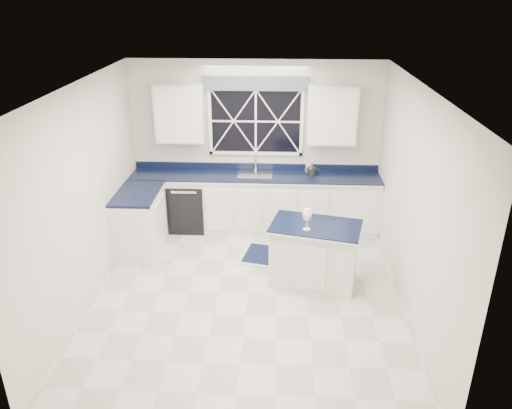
# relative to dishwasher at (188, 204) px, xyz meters

# --- Properties ---
(ground) EXTENTS (4.50, 4.50, 0.00)m
(ground) POSITION_rel_dishwasher_xyz_m (1.10, -1.95, -0.41)
(ground) COLOR silver
(ground) RESTS_ON ground
(back_wall) EXTENTS (4.00, 0.10, 2.70)m
(back_wall) POSITION_rel_dishwasher_xyz_m (1.10, 0.30, 0.94)
(back_wall) COLOR silver
(back_wall) RESTS_ON ground
(base_cabinets) EXTENTS (3.99, 1.60, 0.90)m
(base_cabinets) POSITION_rel_dishwasher_xyz_m (0.77, -0.17, 0.04)
(base_cabinets) COLOR white
(base_cabinets) RESTS_ON ground
(countertop) EXTENTS (3.98, 0.64, 0.04)m
(countertop) POSITION_rel_dishwasher_xyz_m (1.10, 0.00, 0.51)
(countertop) COLOR black
(countertop) RESTS_ON base_cabinets
(dishwasher) EXTENTS (0.60, 0.58, 0.82)m
(dishwasher) POSITION_rel_dishwasher_xyz_m (0.00, 0.00, 0.00)
(dishwasher) COLOR black
(dishwasher) RESTS_ON ground
(window) EXTENTS (1.65, 0.09, 1.26)m
(window) POSITION_rel_dishwasher_xyz_m (1.10, 0.25, 1.42)
(window) COLOR black
(window) RESTS_ON ground
(upper_cabinets) EXTENTS (3.10, 0.34, 0.90)m
(upper_cabinets) POSITION_rel_dishwasher_xyz_m (1.10, 0.13, 1.49)
(upper_cabinets) COLOR white
(upper_cabinets) RESTS_ON ground
(faucet) EXTENTS (0.05, 0.20, 0.30)m
(faucet) POSITION_rel_dishwasher_xyz_m (1.10, 0.19, 0.69)
(faucet) COLOR #BBBBBD
(faucet) RESTS_ON countertop
(island) EXTENTS (1.28, 0.94, 0.86)m
(island) POSITION_rel_dishwasher_xyz_m (1.98, -1.60, 0.02)
(island) COLOR white
(island) RESTS_ON ground
(rug) EXTENTS (1.29, 0.94, 0.02)m
(rug) POSITION_rel_dishwasher_xyz_m (1.52, -0.97, -0.40)
(rug) COLOR #BABAB5
(rug) RESTS_ON ground
(kettle) EXTENTS (0.25, 0.15, 0.17)m
(kettle) POSITION_rel_dishwasher_xyz_m (2.00, 0.05, 0.61)
(kettle) COLOR #2A2A2C
(kettle) RESTS_ON countertop
(wine_glass) EXTENTS (0.12, 0.12, 0.28)m
(wine_glass) POSITION_rel_dishwasher_xyz_m (1.85, -1.73, 0.65)
(wine_glass) COLOR white
(wine_glass) RESTS_ON island
(soap_bottle) EXTENTS (0.10, 0.10, 0.18)m
(soap_bottle) POSITION_rel_dishwasher_xyz_m (1.96, 0.21, 0.62)
(soap_bottle) COLOR silver
(soap_bottle) RESTS_ON countertop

